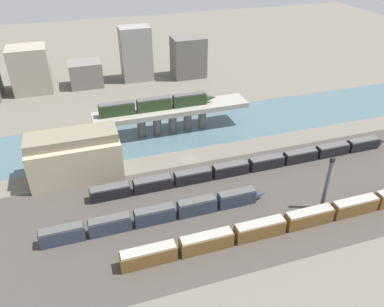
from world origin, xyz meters
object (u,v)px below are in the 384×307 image
Objects in this scene: train_on_bridge at (157,104)px; warehouse_building at (75,156)px; train_yard_far at (253,165)px; train_yard_mid at (159,214)px; signal_tower at (327,184)px; train_yard_near at (290,222)px.

train_on_bridge is 1.60× the size of warehouse_building.
train_yard_far is at bearing -55.88° from train_on_bridge.
warehouse_building reaches higher than train_yard_mid.
train_yard_far is at bearing -15.28° from warehouse_building.
train_yard_far is 6.24× the size of signal_tower.
train_yard_near is at bearing -39.59° from warehouse_building.
train_on_bridge is 2.65× the size of signal_tower.
signal_tower is (57.13, -33.46, 0.98)m from warehouse_building.
signal_tower is (39.96, -7.81, 5.35)m from train_yard_mid.
signal_tower reaches higher than train_yard_far.
signal_tower reaches higher than train_on_bridge.
train_yard_mid is 41.07m from signal_tower.
train_on_bridge is at bearing 76.34° from train_yard_mid.
warehouse_building reaches higher than train_on_bridge.
signal_tower is (29.61, -50.40, -3.33)m from train_on_bridge.
train_yard_far is 23.09m from signal_tower.
train_yard_mid reaches higher than train_yard_far.
warehouse_building is (-27.53, -16.94, -4.31)m from train_on_bridge.
warehouse_building is at bearing 140.41° from train_yard_near.
warehouse_building is at bearing 149.65° from signal_tower.
train_on_bridge reaches higher than train_yard_far.
train_on_bridge is at bearing 108.17° from train_yard_near.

